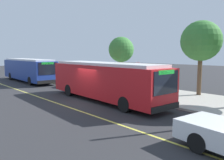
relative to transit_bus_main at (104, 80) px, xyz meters
name	(u,v)px	position (x,y,z in m)	size (l,w,h in m)	color
ground_plane	(90,101)	(-0.55, -1.01, -1.62)	(120.00, 120.00, 0.00)	#2B2B2D
sidewalk_curb	(142,92)	(-0.55, 4.99, -1.54)	(44.00, 6.40, 0.15)	#A8A399
lane_stripe_center	(64,106)	(-0.55, -3.21, -1.61)	(36.00, 0.14, 0.01)	#E0D64C
transit_bus_main	(104,80)	(0.00, 0.00, 0.00)	(11.71, 2.97, 2.95)	red
transit_bus_second	(28,69)	(-15.93, 0.26, 0.00)	(11.93, 2.74, 2.95)	navy
bus_shelter	(133,71)	(-1.73, 4.97, 0.30)	(2.90, 1.60, 2.48)	#333338
waiting_bench	(134,85)	(-1.56, 4.99, -0.98)	(1.60, 0.48, 0.95)	brown
route_sign_post	(138,74)	(0.86, 2.85, 0.34)	(0.44, 0.08, 2.80)	#333338
pedestrian_commuter	(111,81)	(-2.45, 2.78, -0.50)	(0.24, 0.40, 1.69)	#282D47
street_tree_upstreet	(121,50)	(-5.70, 7.20, 2.45)	(2.91, 2.91, 5.41)	brown
street_tree_downstreet	(201,41)	(3.95, 7.12, 3.02)	(3.33, 3.33, 6.19)	brown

